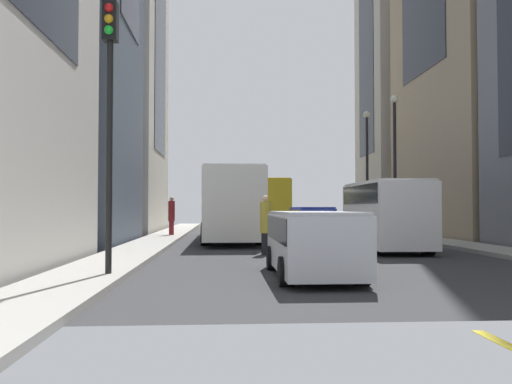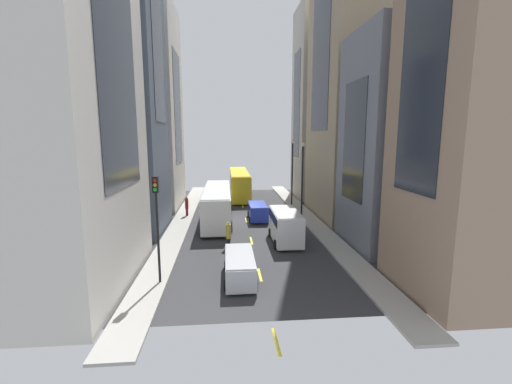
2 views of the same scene
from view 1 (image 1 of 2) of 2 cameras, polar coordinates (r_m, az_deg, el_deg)
ground_plane at (r=26.95m, az=3.58°, el=-5.17°), size 38.81×38.81×0.00m
sidewalk_west at (r=26.92m, az=-10.23°, el=-4.99°), size 1.90×44.00×0.15m
sidewalk_east at (r=28.47m, az=16.62°, el=-4.76°), size 1.90×44.00×0.15m
lane_stripe_1 at (r=13.22m, az=11.18°, el=-8.70°), size 0.16×2.00×0.01m
lane_stripe_2 at (r=20.04m, az=6.07°, el=-6.33°), size 0.16×2.00×0.01m
lane_stripe_3 at (r=26.95m, az=3.58°, el=-5.15°), size 0.16×2.00×0.01m
lane_stripe_4 at (r=33.90m, az=2.11°, el=-4.45°), size 0.16×2.00×0.01m
lane_stripe_5 at (r=40.86m, az=1.15°, el=-3.99°), size 0.16×2.00×0.01m
lane_stripe_6 at (r=47.84m, az=0.46°, el=-3.66°), size 0.16×2.00×0.01m
building_west_2 at (r=37.38m, az=-16.66°, el=13.97°), size 8.05×10.34×23.37m
building_east_3 at (r=43.45m, az=17.53°, el=12.91°), size 8.62×7.21×25.08m
city_bus_white at (r=26.47m, az=-2.61°, el=-0.88°), size 2.80×12.76×3.35m
streetcar_yellow at (r=40.57m, az=0.98°, el=-1.01°), size 2.70×13.72×3.59m
delivery_van_white at (r=20.02m, az=14.01°, el=-1.98°), size 2.25×5.19×2.58m
car_silver_0 at (r=12.33m, az=6.14°, el=-5.04°), size 1.87×4.64×1.53m
car_blue_1 at (r=27.08m, az=6.07°, el=-3.08°), size 1.92×4.20×1.65m
pedestrian_waiting_curb at (r=18.18m, az=1.04°, el=-3.44°), size 0.38×0.38×2.05m
pedestrian_crossing_near at (r=28.70m, az=-9.21°, el=-2.47°), size 0.36×0.36×2.06m
traffic_light_near_corner at (r=12.47m, az=-15.68°, el=11.24°), size 0.32×0.44×6.15m
streetlamp_near at (r=29.59m, az=14.91°, el=4.48°), size 0.44×0.44×7.65m
streetlamp_far at (r=34.85m, az=12.04°, el=3.66°), size 0.44×0.44×7.79m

